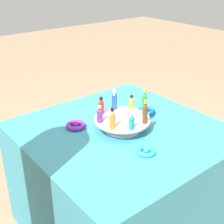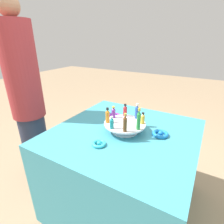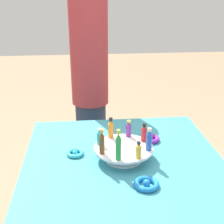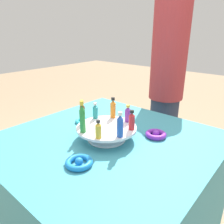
# 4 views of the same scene
# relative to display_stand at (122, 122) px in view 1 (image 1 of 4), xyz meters

# --- Properties ---
(party_table) EXTENTS (1.01, 1.01, 0.70)m
(party_table) POSITION_rel_display_stand_xyz_m (0.00, 0.00, -0.39)
(party_table) COLOR teal
(party_table) RESTS_ON ground_plane
(display_stand) EXTENTS (0.30, 0.30, 0.07)m
(display_stand) POSITION_rel_display_stand_xyz_m (0.00, 0.00, 0.00)
(display_stand) COLOR silver
(display_stand) RESTS_ON party_table
(bottle_green) EXTENTS (0.03, 0.03, 0.15)m
(bottle_green) POSITION_rel_display_stand_xyz_m (-0.04, -0.12, 0.09)
(bottle_green) COLOR #288438
(bottle_green) RESTS_ON display_stand
(bottle_gold) EXTENTS (0.03, 0.03, 0.08)m
(bottle_gold) POSITION_rel_display_stand_xyz_m (0.05, -0.11, 0.06)
(bottle_gold) COLOR gold
(bottle_gold) RESTS_ON display_stand
(bottle_blue) EXTENTS (0.03, 0.03, 0.12)m
(bottle_blue) POSITION_rel_display_stand_xyz_m (0.12, -0.04, 0.08)
(bottle_blue) COLOR #234CAD
(bottle_blue) RESTS_ON display_stand
(bottle_red) EXTENTS (0.03, 0.03, 0.10)m
(bottle_red) POSITION_rel_display_stand_xyz_m (0.11, 0.05, 0.07)
(bottle_red) COLOR #B21E23
(bottle_red) RESTS_ON display_stand
(bottle_purple) EXTENTS (0.03, 0.03, 0.09)m
(bottle_purple) POSITION_rel_display_stand_xyz_m (0.04, 0.12, 0.07)
(bottle_purple) COLOR #702D93
(bottle_purple) RESTS_ON display_stand
(bottle_orange) EXTENTS (0.03, 0.03, 0.11)m
(bottle_orange) POSITION_rel_display_stand_xyz_m (-0.05, 0.11, 0.08)
(bottle_orange) COLOR orange
(bottle_orange) RESTS_ON display_stand
(bottle_teal) EXTENTS (0.03, 0.03, 0.09)m
(bottle_teal) POSITION_rel_display_stand_xyz_m (-0.12, 0.04, 0.07)
(bottle_teal) COLOR teal
(bottle_teal) RESTS_ON display_stand
(bottle_brown) EXTENTS (0.03, 0.03, 0.13)m
(bottle_brown) POSITION_rel_display_stand_xyz_m (-0.11, -0.05, 0.08)
(bottle_brown) COLOR brown
(bottle_brown) RESTS_ON display_stand
(ribbon_bow_teal) EXTENTS (0.09, 0.09, 0.03)m
(ribbon_bow_teal) POSITION_rel_display_stand_xyz_m (-0.25, 0.06, -0.03)
(ribbon_bow_teal) COLOR #2DB7CC
(ribbon_bow_teal) RESTS_ON party_table
(ribbon_bow_blue) EXTENTS (0.11, 0.11, 0.03)m
(ribbon_bow_blue) POSITION_rel_display_stand_xyz_m (0.07, -0.24, -0.03)
(ribbon_bow_blue) COLOR blue
(ribbon_bow_blue) RESTS_ON party_table
(ribbon_bow_purple) EXTENTS (0.11, 0.11, 0.04)m
(ribbon_bow_purple) POSITION_rel_display_stand_xyz_m (0.18, 0.18, -0.03)
(ribbon_bow_purple) COLOR purple
(ribbon_bow_purple) RESTS_ON party_table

